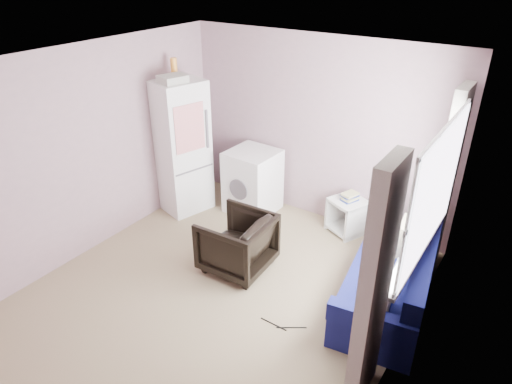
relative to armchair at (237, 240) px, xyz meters
The scene contains 8 objects.
room 0.98m from the armchair, 73.01° to the right, with size 3.84×4.24×2.54m.
armchair is the anchor object (origin of this frame).
fridge 1.82m from the armchair, 152.87° to the left, with size 0.80×0.80×2.14m.
washing_machine 1.40m from the armchair, 116.66° to the left, with size 0.67×0.68×0.92m.
side_table 1.65m from the armchair, 62.52° to the left, with size 0.57×0.57×0.59m.
sofa 1.79m from the armchair, 11.22° to the left, with size 1.05×1.87×0.79m.
window_dressing 2.05m from the armchair, ahead, with size 0.17×2.62×2.18m.
floor_cables 1.16m from the armchair, 29.76° to the right, with size 0.46×0.18×0.01m.
Camera 1 is at (2.54, -3.12, 3.37)m, focal length 32.00 mm.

